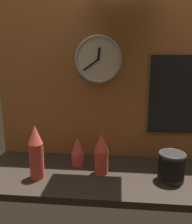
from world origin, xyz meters
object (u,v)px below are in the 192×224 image
at_px(bowl_stack_right, 171,166).
at_px(cup_stack_center, 101,153).
at_px(cup_stack_center_left, 78,151).
at_px(cup_stack_left, 36,152).
at_px(menu_board, 184,95).
at_px(wall_clock, 98,59).

bearing_deg(bowl_stack_right, cup_stack_center, 173.54).
xyz_separation_m(cup_stack_center_left, cup_stack_center, (0.16, -0.09, 0.03)).
distance_m(cup_stack_left, menu_board, 0.97).
distance_m(cup_stack_center, menu_board, 0.64).
relative_size(cup_stack_center, bowl_stack_right, 1.51).
relative_size(bowl_stack_right, menu_board, 0.31).
bearing_deg(wall_clock, cup_stack_center, -80.20).
height_order(cup_stack_left, cup_stack_center, cup_stack_left).
bearing_deg(cup_stack_center_left, bowl_stack_right, -14.09).
relative_size(bowl_stack_right, wall_clock, 0.54).
bearing_deg(cup_stack_center, cup_stack_center_left, 149.32).
xyz_separation_m(wall_clock, menu_board, (0.55, 0.01, -0.22)).
distance_m(cup_stack_left, cup_stack_center_left, 0.28).
bearing_deg(wall_clock, cup_stack_left, -133.85).
bearing_deg(menu_board, wall_clock, -179.07).
relative_size(cup_stack_center, menu_board, 0.47).
height_order(cup_stack_center, menu_board, menu_board).
relative_size(cup_stack_center, wall_clock, 0.82).
bearing_deg(cup_stack_left, cup_stack_center_left, 42.26).
bearing_deg(cup_stack_center_left, cup_stack_center, -30.68).
bearing_deg(menu_board, cup_stack_center, -153.66).
xyz_separation_m(bowl_stack_right, wall_clock, (-0.43, 0.29, 0.57)).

